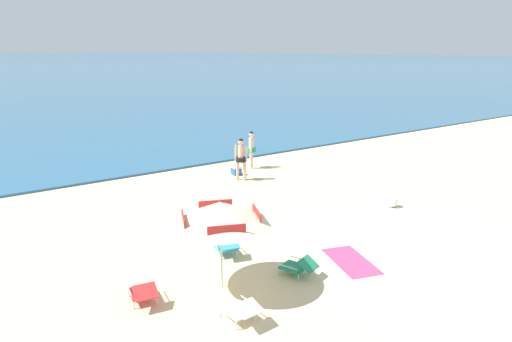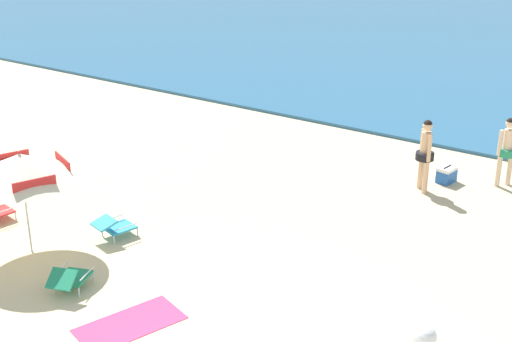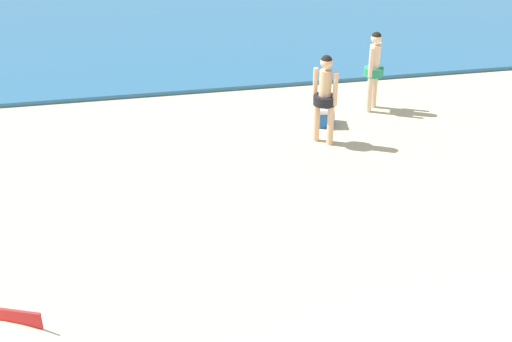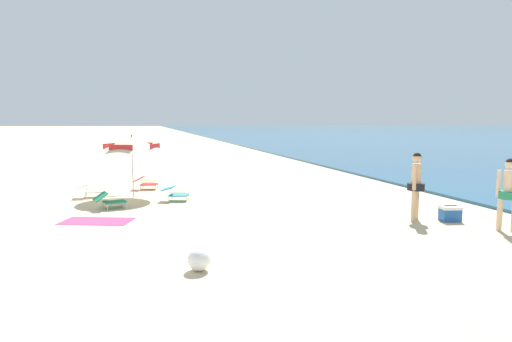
{
  "view_description": "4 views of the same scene",
  "coord_description": "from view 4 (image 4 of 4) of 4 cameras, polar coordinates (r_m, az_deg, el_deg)",
  "views": [
    {
      "loc": [
        -10.42,
        -6.97,
        5.41
      ],
      "look_at": [
        -1.33,
        5.82,
        1.24
      ],
      "focal_mm": 32.14,
      "sensor_mm": 36.0,
      "label": 1
    },
    {
      "loc": [
        5.56,
        -6.72,
        6.98
      ],
      "look_at": [
        -2.64,
        5.44,
        1.04
      ],
      "focal_mm": 50.07,
      "sensor_mm": 36.0,
      "label": 2
    },
    {
      "loc": [
        -3.84,
        -3.17,
        5.9
      ],
      "look_at": [
        -1.93,
        6.07,
        0.95
      ],
      "focal_mm": 48.48,
      "sensor_mm": 36.0,
      "label": 3
    },
    {
      "loc": [
        9.55,
        2.0,
        2.57
      ],
      "look_at": [
        -1.67,
        4.85,
        1.25
      ],
      "focal_mm": 29.42,
      "sensor_mm": 36.0,
      "label": 4
    }
  ],
  "objects": [
    {
      "name": "person_standing_beside",
      "position": [
        11.82,
        20.93,
        -1.34
      ],
      "size": [
        0.44,
        0.44,
        1.81
      ],
      "color": "#D8A87F",
      "rests_on": "ground"
    },
    {
      "name": "cooler_box",
      "position": [
        12.24,
        24.88,
        -5.26
      ],
      "size": [
        0.43,
        0.55,
        0.43
      ],
      "color": "#1E56A8",
      "rests_on": "ground"
    },
    {
      "name": "beach_towel",
      "position": [
        11.88,
        -20.81,
        -6.39
      ],
      "size": [
        1.42,
        1.99,
        0.01
      ],
      "primitive_type": "cube",
      "rotation": [
        0.0,
        0.0,
        5.96
      ],
      "color": "#DB3866",
      "rests_on": "ground"
    },
    {
      "name": "person_standing_near_shore",
      "position": [
        11.6,
        31.13,
        -2.16
      ],
      "size": [
        0.43,
        0.43,
        1.75
      ],
      "color": "beige",
      "rests_on": "ground"
    },
    {
      "name": "lounge_chair_facing_sea",
      "position": [
        13.43,
        -19.25,
        -3.73
      ],
      "size": [
        0.8,
        1.02,
        0.53
      ],
      "color": "#1E7F56",
      "rests_on": "ground"
    },
    {
      "name": "ground_plane",
      "position": [
        10.09,
        -25.48,
        -8.9
      ],
      "size": [
        800.0,
        800.0,
        0.0
      ],
      "primitive_type": "plane",
      "color": "#D1BA8E"
    },
    {
      "name": "beach_umbrella_striped_main",
      "position": [
        15.03,
        -16.54,
        3.5
      ],
      "size": [
        2.49,
        2.49,
        2.18
      ],
      "color": "silver",
      "rests_on": "ground"
    },
    {
      "name": "beach_ball",
      "position": [
        7.55,
        -7.74,
        -11.81
      ],
      "size": [
        0.41,
        0.41,
        0.41
      ],
      "primitive_type": "sphere",
      "color": "white",
      "rests_on": "ground"
    },
    {
      "name": "lounge_chair_spare_folded",
      "position": [
        14.22,
        -10.92,
        -2.89
      ],
      "size": [
        0.73,
        0.96,
        0.49
      ],
      "color": "teal",
      "rests_on": "ground"
    },
    {
      "name": "lounge_chair_beside_umbrella",
      "position": [
        15.72,
        -21.56,
        -2.34
      ],
      "size": [
        0.61,
        0.89,
        0.5
      ],
      "color": "white",
      "rests_on": "ground"
    },
    {
      "name": "lounge_chair_under_umbrella",
      "position": [
        16.93,
        -14.79,
        -1.51
      ],
      "size": [
        0.68,
        0.96,
        0.52
      ],
      "color": "red",
      "rests_on": "ground"
    }
  ]
}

